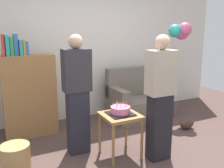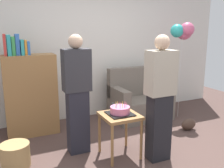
% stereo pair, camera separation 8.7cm
% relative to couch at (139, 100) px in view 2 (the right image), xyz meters
% --- Properties ---
extents(ground_plane, '(8.00, 8.00, 0.00)m').
position_rel_couch_xyz_m(ground_plane, '(-0.85, -1.49, -0.34)').
color(ground_plane, '#4C3833').
extents(wall_back, '(6.00, 0.10, 2.70)m').
position_rel_couch_xyz_m(wall_back, '(-0.85, 0.56, 1.01)').
color(wall_back, silver).
rests_on(wall_back, ground_plane).
extents(couch, '(1.10, 0.70, 0.96)m').
position_rel_couch_xyz_m(couch, '(0.00, 0.00, 0.00)').
color(couch, '#6B6056').
rests_on(couch, ground_plane).
extents(bookshelf, '(0.80, 0.36, 1.62)m').
position_rel_couch_xyz_m(bookshelf, '(-1.98, 0.07, 0.35)').
color(bookshelf, olive).
rests_on(bookshelf, ground_plane).
extents(side_table, '(0.48, 0.48, 0.59)m').
position_rel_couch_xyz_m(side_table, '(-1.01, -1.19, 0.16)').
color(side_table, olive).
rests_on(side_table, ground_plane).
extents(birthday_cake, '(0.32, 0.32, 0.17)m').
position_rel_couch_xyz_m(birthday_cake, '(-1.01, -1.19, 0.30)').
color(birthday_cake, black).
rests_on(birthday_cake, side_table).
extents(person_blowing_candles, '(0.36, 0.22, 1.63)m').
position_rel_couch_xyz_m(person_blowing_candles, '(-1.48, -0.84, 0.49)').
color(person_blowing_candles, '#23232D').
rests_on(person_blowing_candles, ground_plane).
extents(person_holding_cake, '(0.36, 0.22, 1.63)m').
position_rel_couch_xyz_m(person_holding_cake, '(-0.59, -1.47, 0.49)').
color(person_holding_cake, black).
rests_on(person_holding_cake, ground_plane).
extents(wicker_basket, '(0.36, 0.36, 0.30)m').
position_rel_couch_xyz_m(wicker_basket, '(-2.32, -0.89, -0.19)').
color(wicker_basket, '#A88451').
rests_on(wicker_basket, ground_plane).
extents(handbag, '(0.28, 0.14, 0.20)m').
position_rel_couch_xyz_m(handbag, '(0.45, -0.89, -0.24)').
color(handbag, '#473328').
rests_on(handbag, ground_plane).
extents(balloon_bunch, '(0.43, 0.35, 1.81)m').
position_rel_couch_xyz_m(balloon_bunch, '(0.77, -0.24, 1.31)').
color(balloon_bunch, silver).
rests_on(balloon_bunch, ground_plane).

